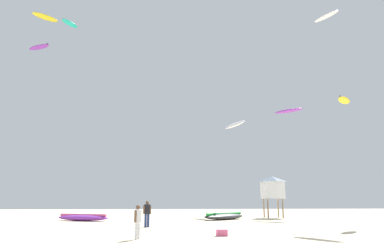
# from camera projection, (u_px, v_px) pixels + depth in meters

# --- Properties ---
(person_foreground) EXTENTS (0.36, 0.47, 1.58)m
(person_foreground) POSITION_uv_depth(u_px,v_px,m) (138.00, 219.00, 17.43)
(person_foreground) COLOR silver
(person_foreground) RESTS_ON ground
(person_midground) EXTENTS (0.53, 0.39, 1.74)m
(person_midground) POSITION_uv_depth(u_px,v_px,m) (147.00, 212.00, 24.79)
(person_midground) COLOR navy
(person_midground) RESTS_ON ground
(kite_grounded_near) EXTENTS (4.91, 4.65, 0.68)m
(kite_grounded_near) POSITION_uv_depth(u_px,v_px,m) (224.00, 216.00, 33.69)
(kite_grounded_near) COLOR #2D2D33
(kite_grounded_near) RESTS_ON ground
(kite_grounded_far) EXTENTS (5.12, 3.33, 0.62)m
(kite_grounded_far) POSITION_uv_depth(u_px,v_px,m) (83.00, 218.00, 31.71)
(kite_grounded_far) COLOR purple
(kite_grounded_far) RESTS_ON ground
(lifeguard_tower) EXTENTS (2.30, 2.30, 4.15)m
(lifeguard_tower) POSITION_uv_depth(u_px,v_px,m) (272.00, 187.00, 37.55)
(lifeguard_tower) COLOR #8C704C
(lifeguard_tower) RESTS_ON ground
(cooler_box) EXTENTS (0.56, 0.36, 0.32)m
(cooler_box) POSITION_uv_depth(u_px,v_px,m) (222.00, 233.00, 18.79)
(cooler_box) COLOR #E5598C
(cooler_box) RESTS_ON ground
(kite_aloft_0) EXTENTS (1.95, 2.64, 0.45)m
(kite_aloft_0) POSITION_uv_depth(u_px,v_px,m) (70.00, 23.00, 45.95)
(kite_aloft_0) COLOR #19B29E
(kite_aloft_1) EXTENTS (2.19, 2.32, 0.47)m
(kite_aloft_1) POSITION_uv_depth(u_px,v_px,m) (344.00, 100.00, 30.67)
(kite_aloft_1) COLOR yellow
(kite_aloft_2) EXTENTS (3.99, 3.00, 0.48)m
(kite_aloft_2) POSITION_uv_depth(u_px,v_px,m) (39.00, 47.00, 54.92)
(kite_aloft_2) COLOR purple
(kite_aloft_3) EXTENTS (2.11, 3.05, 0.41)m
(kite_aloft_3) POSITION_uv_depth(u_px,v_px,m) (326.00, 16.00, 37.54)
(kite_aloft_3) COLOR white
(kite_aloft_4) EXTENTS (3.09, 3.07, 0.37)m
(kite_aloft_4) POSITION_uv_depth(u_px,v_px,m) (289.00, 111.00, 41.80)
(kite_aloft_4) COLOR purple
(kite_aloft_6) EXTENTS (2.64, 4.51, 0.93)m
(kite_aloft_6) POSITION_uv_depth(u_px,v_px,m) (234.00, 125.00, 44.56)
(kite_aloft_6) COLOR white
(kite_aloft_7) EXTENTS (3.62, 3.39, 0.64)m
(kite_aloft_7) POSITION_uv_depth(u_px,v_px,m) (45.00, 17.00, 53.68)
(kite_aloft_7) COLOR yellow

